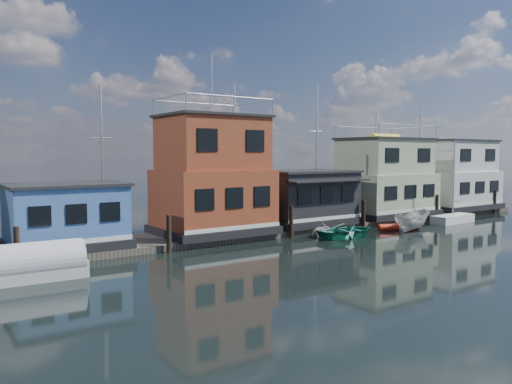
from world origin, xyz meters
TOP-DOWN VIEW (x-y plane):
  - ground at (0.00, 0.00)m, footprint 160.00×160.00m
  - dock at (0.00, 12.00)m, footprint 48.00×5.00m
  - houseboat_blue at (-18.00, 12.00)m, footprint 6.40×4.90m
  - houseboat_red at (-8.50, 12.00)m, footprint 7.40×5.90m
  - houseboat_dark at (-0.50, 11.98)m, footprint 7.40×6.10m
  - houseboat_green at (8.50, 12.00)m, footprint 8.40×5.90m
  - houseboat_white at (18.50, 12.00)m, footprint 8.40×5.90m
  - pilings at (-0.33, 9.20)m, footprint 42.28×0.28m
  - background_masts at (4.76, 18.00)m, footprint 36.40×0.16m
  - dinghy_teal at (-0.67, 7.15)m, footprint 4.60×3.44m
  - red_kayak at (4.89, 7.39)m, footprint 3.33×1.62m
  - motorboat at (5.17, 6.44)m, footprint 4.18×2.05m
  - dinghy_white at (-1.84, 8.44)m, footprint 2.78×2.65m
  - day_sailer at (11.64, 7.41)m, footprint 4.38×1.65m
  - tarp_runabout at (-20.70, 6.93)m, footprint 4.61×2.01m

SIDE VIEW (x-z plane):
  - ground at x=0.00m, z-range 0.00..0.00m
  - dock at x=0.00m, z-range 0.00..0.40m
  - red_kayak at x=4.89m, z-range 0.00..0.49m
  - day_sailer at x=11.64m, z-range -3.00..3.81m
  - dinghy_teal at x=-0.67m, z-range 0.00..0.91m
  - dinghy_white at x=-1.84m, z-range 0.00..1.14m
  - tarp_runabout at x=-20.70m, z-range -0.23..1.61m
  - motorboat at x=5.17m, z-range 0.00..1.55m
  - pilings at x=-0.33m, z-range 0.00..2.20m
  - houseboat_blue at x=-18.00m, z-range 0.38..4.04m
  - houseboat_dark at x=-0.50m, z-range 0.39..4.45m
  - houseboat_white at x=18.50m, z-range 0.21..6.87m
  - houseboat_green at x=8.50m, z-range 0.03..7.06m
  - houseboat_red at x=-8.50m, z-range -1.83..10.03m
  - background_masts at x=4.76m, z-range -0.45..11.55m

